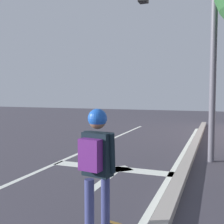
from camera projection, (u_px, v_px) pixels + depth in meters
name	position (u px, v px, depth m)	size (l,w,h in m)	color
lane_line_center	(10.00, 183.00, 5.46)	(0.12, 20.00, 0.01)	silver
lane_line_curbside	(154.00, 204.00, 4.45)	(0.12, 20.00, 0.01)	silver
stop_bar	(113.00, 168.00, 6.55)	(3.00, 0.40, 0.01)	silver
lane_arrow_stem	(105.00, 180.00, 5.70)	(0.16, 1.40, 0.01)	silver
lane_arrow_head	(119.00, 169.00, 6.49)	(0.56, 0.44, 0.01)	silver
curb_strip	(170.00, 202.00, 4.36)	(0.24, 24.00, 0.14)	#A19991
skater	(97.00, 158.00, 3.25)	(0.42, 0.59, 1.52)	navy
traffic_signal_mast	(183.00, 26.00, 7.22)	(3.74, 0.34, 5.32)	#5A5863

